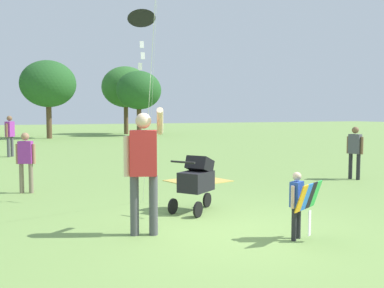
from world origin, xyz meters
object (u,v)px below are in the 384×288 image
(kite_adult_black, at_px, (142,20))
(person_sitting_far, at_px, (10,133))
(child_with_butterfly_kite, at_px, (299,200))
(picnic_blanket, at_px, (198,181))
(person_couple_left, at_px, (355,148))
(stroller, at_px, (197,179))
(person_adult_flyer, at_px, (144,162))
(person_kid_running, at_px, (26,158))

(kite_adult_black, bearing_deg, person_sitting_far, 102.79)
(child_with_butterfly_kite, bearing_deg, picnic_blanket, 81.34)
(person_couple_left, relative_size, picnic_blanket, 1.00)
(person_sitting_far, bearing_deg, person_couple_left, -49.63)
(stroller, distance_m, person_sitting_far, 12.28)
(person_adult_flyer, xyz_separation_m, picnic_blanket, (2.78, 4.31, -1.09))
(person_kid_running, bearing_deg, kite_adult_black, -42.20)
(person_adult_flyer, xyz_separation_m, person_couple_left, (6.80, 2.92, -0.25))
(stroller, relative_size, person_kid_running, 0.77)
(person_adult_flyer, relative_size, person_kid_running, 1.39)
(stroller, bearing_deg, person_adult_flyer, -140.34)
(picnic_blanket, bearing_deg, person_kid_running, -179.30)
(person_adult_flyer, height_order, person_couple_left, person_adult_flyer)
(stroller, bearing_deg, person_sitting_far, 104.59)
(child_with_butterfly_kite, xyz_separation_m, person_kid_running, (-3.43, 5.37, 0.22))
(person_kid_running, bearing_deg, person_adult_flyer, -70.89)
(child_with_butterfly_kite, distance_m, person_couple_left, 6.31)
(child_with_butterfly_kite, xyz_separation_m, person_couple_left, (4.85, 4.03, 0.26))
(kite_adult_black, xyz_separation_m, person_sitting_far, (-2.42, 10.67, -2.65))
(kite_adult_black, distance_m, person_kid_running, 4.05)
(kite_adult_black, distance_m, picnic_blanket, 4.65)
(child_with_butterfly_kite, relative_size, kite_adult_black, 0.25)
(person_adult_flyer, relative_size, stroller, 1.81)
(kite_adult_black, relative_size, person_sitting_far, 2.30)
(person_kid_running, bearing_deg, child_with_butterfly_kite, -57.42)
(child_with_butterfly_kite, height_order, person_sitting_far, person_sitting_far)
(stroller, height_order, picnic_blanket, stroller)
(person_adult_flyer, distance_m, picnic_blanket, 5.24)
(kite_adult_black, bearing_deg, stroller, -60.92)
(child_with_butterfly_kite, relative_size, person_sitting_far, 0.58)
(stroller, distance_m, person_couple_left, 5.76)
(person_sitting_far, bearing_deg, person_adult_flyer, -82.32)
(stroller, xyz_separation_m, person_kid_running, (-2.82, 3.15, 0.20))
(stroller, xyz_separation_m, person_sitting_far, (-3.09, 11.87, 0.38))
(kite_adult_black, xyz_separation_m, person_couple_left, (6.13, 0.61, -2.79))
(kite_adult_black, xyz_separation_m, person_kid_running, (-2.15, 1.95, -2.83))
(child_with_butterfly_kite, distance_m, picnic_blanket, 5.51)
(person_kid_running, relative_size, picnic_blanket, 0.96)
(stroller, height_order, person_sitting_far, person_sitting_far)
(person_adult_flyer, height_order, person_kid_running, person_adult_flyer)
(child_with_butterfly_kite, relative_size, picnic_blanket, 0.69)
(person_couple_left, distance_m, picnic_blanket, 4.34)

